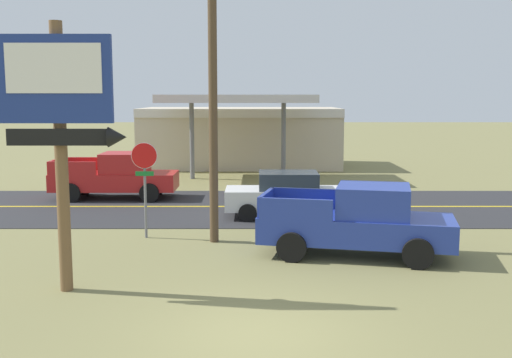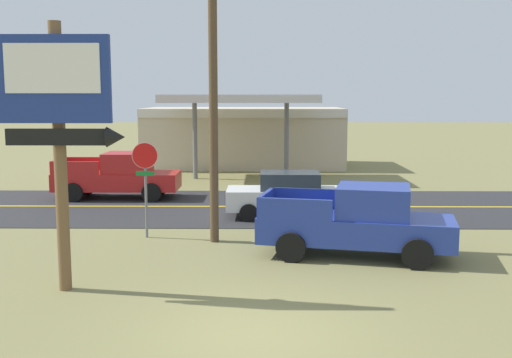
# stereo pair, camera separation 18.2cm
# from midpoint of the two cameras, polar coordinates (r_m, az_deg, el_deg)

# --- Properties ---
(ground_plane) EXTENTS (180.00, 180.00, 0.00)m
(ground_plane) POSITION_cam_midpoint_polar(r_m,az_deg,el_deg) (11.57, 0.03, -14.35)
(ground_plane) COLOR olive
(road_asphalt) EXTENTS (140.00, 8.00, 0.02)m
(road_asphalt) POSITION_cam_midpoint_polar(r_m,az_deg,el_deg) (24.11, 0.34, -2.60)
(road_asphalt) COLOR #2B2B2D
(road_asphalt) RESTS_ON ground
(road_centre_line) EXTENTS (126.00, 0.20, 0.01)m
(road_centre_line) POSITION_cam_midpoint_polar(r_m,az_deg,el_deg) (24.11, 0.34, -2.57)
(road_centre_line) COLOR gold
(road_centre_line) RESTS_ON road_asphalt
(motel_sign) EXTENTS (2.70, 0.54, 5.94)m
(motel_sign) POSITION_cam_midpoint_polar(r_m,az_deg,el_deg) (13.91, -17.48, 5.95)
(motel_sign) COLOR brown
(motel_sign) RESTS_ON ground
(stop_sign) EXTENTS (0.80, 0.08, 2.95)m
(stop_sign) POSITION_cam_midpoint_polar(r_m,az_deg,el_deg) (18.95, -10.00, 0.59)
(stop_sign) COLOR slate
(stop_sign) RESTS_ON ground
(utility_pole) EXTENTS (1.70, 0.26, 9.28)m
(utility_pole) POSITION_cam_midpoint_polar(r_m,az_deg,el_deg) (18.04, -3.73, 9.53)
(utility_pole) COLOR brown
(utility_pole) RESTS_ON ground
(gas_station) EXTENTS (12.00, 11.50, 4.40)m
(gas_station) POSITION_cam_midpoint_polar(r_m,az_deg,el_deg) (37.74, -0.99, 4.12)
(gas_station) COLOR beige
(gas_station) RESTS_ON ground
(pickup_blue_parked_on_lawn) EXTENTS (5.50, 3.04, 1.96)m
(pickup_blue_parked_on_lawn) POSITION_cam_midpoint_polar(r_m,az_deg,el_deg) (16.90, 9.81, -3.92)
(pickup_blue_parked_on_lawn) COLOR #233893
(pickup_blue_parked_on_lawn) RESTS_ON ground
(pickup_red_on_road) EXTENTS (5.20, 2.24, 1.96)m
(pickup_red_on_road) POSITION_cam_midpoint_polar(r_m,az_deg,el_deg) (26.63, -12.45, 0.28)
(pickup_red_on_road) COLOR red
(pickup_red_on_road) RESTS_ON ground
(car_white_near_lane) EXTENTS (4.20, 2.00, 1.64)m
(car_white_near_lane) POSITION_cam_midpoint_polar(r_m,az_deg,el_deg) (22.02, 3.09, -1.45)
(car_white_near_lane) COLOR silver
(car_white_near_lane) RESTS_ON ground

